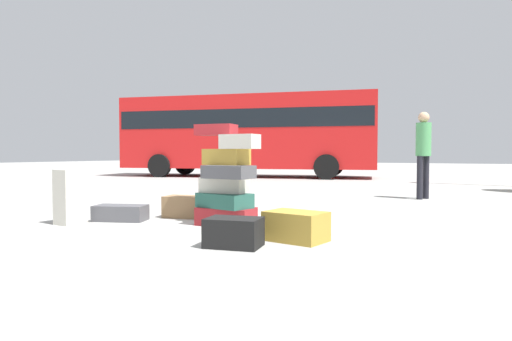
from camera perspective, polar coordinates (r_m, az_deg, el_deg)
The scene contains 9 objects.
ground_plane at distance 6.21m, azimuth -5.09°, elevation -6.44°, with size 80.00×80.00×0.00m, color #9E9E99.
suitcase_tower at distance 5.85m, azimuth -3.78°, elevation -1.44°, with size 0.96×0.62×1.31m.
suitcase_brown_left_side at distance 6.66m, azimuth -8.95°, elevation -4.52°, with size 0.57×0.37×0.31m, color olive.
suitcase_cream_foreground_far at distance 6.41m, azimuth -22.44°, elevation -3.09°, with size 0.27×0.33×0.72m, color beige.
suitcase_black_right_side at distance 4.52m, azimuth -2.82°, elevation -7.81°, with size 0.54×0.37×0.29m, color black.
suitcase_charcoal_upright_blue at distance 6.52m, azimuth -16.73°, elevation -5.16°, with size 0.70×0.36×0.22m, color #4C4C51.
suitcase_tan_white_trunk at distance 4.84m, azimuth 5.06°, elevation -7.03°, with size 0.62×0.42×0.31m, color #B28C33.
person_bearded_onlooker at distance 9.76m, azimuth 20.39°, elevation 2.80°, with size 0.30×0.32×1.77m.
parked_bus at distance 18.05m, azimuth -1.03°, elevation 5.05°, with size 10.29×4.71×3.15m.
Camera 1 is at (3.32, -5.17, 0.93)m, focal length 31.66 mm.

